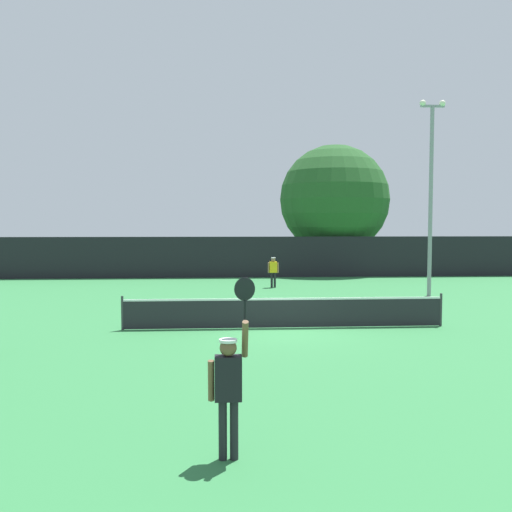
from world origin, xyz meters
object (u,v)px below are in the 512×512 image
(light_pole, at_px, (431,186))
(parked_car_near, at_px, (204,256))
(large_tree, at_px, (334,200))
(player_receiving, at_px, (273,269))
(tennis_ball, at_px, (281,315))
(player_serving, at_px, (229,380))

(light_pole, xyz_separation_m, parked_car_near, (-10.87, 17.78, -4.23))
(large_tree, relative_size, parked_car_near, 2.01)
(player_receiving, relative_size, tennis_ball, 22.99)
(light_pole, bearing_deg, player_serving, -119.37)
(light_pole, bearing_deg, player_receiving, 151.04)
(light_pole, distance_m, large_tree, 12.49)
(large_tree, bearing_deg, parked_car_near, 148.93)
(player_serving, height_order, light_pole, light_pole)
(tennis_ball, distance_m, parked_car_near, 23.02)
(parked_car_near, bearing_deg, tennis_ball, -78.00)
(player_receiving, xyz_separation_m, light_pole, (6.82, -3.78, 4.06))
(player_receiving, xyz_separation_m, large_tree, (4.97, 8.58, 3.98))
(player_receiving, height_order, tennis_ball, player_receiving)
(player_serving, relative_size, tennis_ball, 37.87)
(tennis_ball, bearing_deg, player_serving, -99.78)
(player_serving, xyz_separation_m, large_tree, (7.57, 29.08, 3.79))
(large_tree, bearing_deg, player_serving, -104.58)
(player_receiving, distance_m, large_tree, 10.68)
(parked_car_near, bearing_deg, large_tree, -27.77)
(large_tree, xyz_separation_m, parked_car_near, (-9.01, 5.43, -4.16))
(large_tree, bearing_deg, player_receiving, -120.10)
(player_receiving, height_order, light_pole, light_pole)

